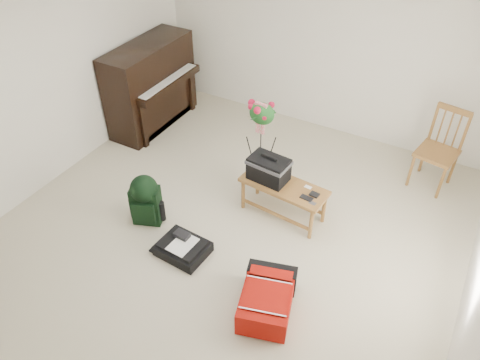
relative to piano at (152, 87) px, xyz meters
The scene contains 11 objects.
floor 2.77m from the piano, 36.20° to the right, with size 5.00×5.50×0.01m, color #C0B89B.
ceiling 3.31m from the piano, 36.20° to the right, with size 5.00×5.50×0.01m, color white.
wall_back 2.55m from the piano, 27.74° to the left, with size 5.00×0.04×2.50m, color white.
wall_left 1.76m from the piano, 101.09° to the right, with size 0.04×5.50×2.50m, color white.
piano is the anchor object (origin of this frame).
bench 2.63m from the piano, 21.08° to the right, with size 1.04×0.49×0.78m.
dining_chair 4.03m from the piano, ahead, with size 0.53×0.53×1.05m.
red_suitcase 3.78m from the piano, 35.83° to the right, with size 0.64×0.81×0.30m.
black_duffel 2.84m from the piano, 46.72° to the right, with size 0.55×0.45×0.22m.
green_backpack 2.22m from the piano, 55.07° to the right, with size 0.37×0.35×0.65m.
flower_stand 2.20m from the piano, 15.87° to the right, with size 0.41×0.41×1.26m.
Camera 1 is at (1.98, -3.18, 3.86)m, focal length 35.00 mm.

